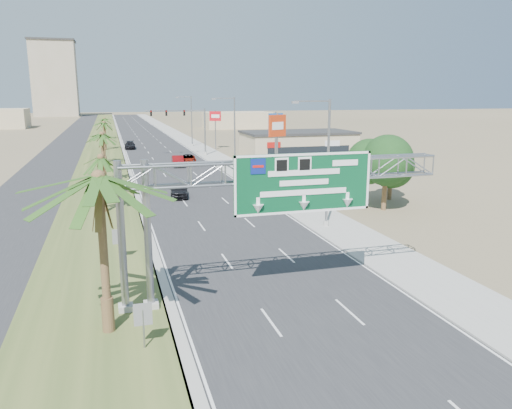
{
  "coord_description": "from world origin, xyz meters",
  "views": [
    {
      "loc": [
        -8.68,
        -13.31,
        10.32
      ],
      "look_at": [
        -0.88,
        13.26,
        4.2
      ],
      "focal_mm": 35.0,
      "sensor_mm": 36.0,
      "label": 1
    }
  ],
  "objects_px": {
    "signal_mast": "(193,127)",
    "car_far": "(130,145)",
    "store_building": "(298,145)",
    "sign_gantry": "(271,182)",
    "car_left_lane": "(179,190)",
    "car_right_lane": "(188,159)",
    "pole_sign_red_far": "(215,119)",
    "palm_near": "(99,179)",
    "car_mid_lane": "(178,161)",
    "pole_sign_blue": "(276,128)",
    "pole_sign_red_near": "(277,130)"
  },
  "relations": [
    {
      "from": "signal_mast",
      "to": "pole_sign_red_far",
      "type": "bearing_deg",
      "value": 57.32
    },
    {
      "from": "pole_sign_red_near",
      "to": "car_right_lane",
      "type": "bearing_deg",
      "value": 106.55
    },
    {
      "from": "pole_sign_red_far",
      "to": "car_right_lane",
      "type": "bearing_deg",
      "value": -113.71
    },
    {
      "from": "car_right_lane",
      "to": "car_far",
      "type": "distance_m",
      "value": 25.15
    },
    {
      "from": "car_left_lane",
      "to": "car_far",
      "type": "distance_m",
      "value": 49.25
    },
    {
      "from": "pole_sign_red_near",
      "to": "car_mid_lane",
      "type": "bearing_deg",
      "value": 113.35
    },
    {
      "from": "car_left_lane",
      "to": "signal_mast",
      "type": "bearing_deg",
      "value": 85.44
    },
    {
      "from": "sign_gantry",
      "to": "pole_sign_red_near",
      "type": "bearing_deg",
      "value": 70.74
    },
    {
      "from": "store_building",
      "to": "pole_sign_blue",
      "type": "height_order",
      "value": "pole_sign_blue"
    },
    {
      "from": "store_building",
      "to": "car_left_lane",
      "type": "height_order",
      "value": "store_building"
    },
    {
      "from": "car_left_lane",
      "to": "pole_sign_blue",
      "type": "bearing_deg",
      "value": 47.97
    },
    {
      "from": "car_mid_lane",
      "to": "palm_near",
      "type": "bearing_deg",
      "value": -97.05
    },
    {
      "from": "car_far",
      "to": "signal_mast",
      "type": "bearing_deg",
      "value": -51.89
    },
    {
      "from": "car_mid_lane",
      "to": "car_far",
      "type": "bearing_deg",
      "value": 106.02
    },
    {
      "from": "car_far",
      "to": "store_building",
      "type": "bearing_deg",
      "value": -34.1
    },
    {
      "from": "palm_near",
      "to": "car_mid_lane",
      "type": "relative_size",
      "value": 1.79
    },
    {
      "from": "palm_near",
      "to": "pole_sign_blue",
      "type": "xyz_separation_m",
      "value": [
        21.68,
        41.63,
        -0.87
      ]
    },
    {
      "from": "car_left_lane",
      "to": "car_right_lane",
      "type": "xyz_separation_m",
      "value": [
        4.84,
        25.2,
        -0.07
      ]
    },
    {
      "from": "store_building",
      "to": "pole_sign_red_near",
      "type": "relative_size",
      "value": 2.16
    },
    {
      "from": "sign_gantry",
      "to": "palm_near",
      "type": "xyz_separation_m",
      "value": [
        -8.14,
        -1.93,
        0.87
      ]
    },
    {
      "from": "signal_mast",
      "to": "car_far",
      "type": "height_order",
      "value": "signal_mast"
    },
    {
      "from": "sign_gantry",
      "to": "pole_sign_red_near",
      "type": "xyz_separation_m",
      "value": [
        10.44,
        29.87,
        0.43
      ]
    },
    {
      "from": "car_far",
      "to": "pole_sign_red_far",
      "type": "height_order",
      "value": "pole_sign_red_far"
    },
    {
      "from": "car_far",
      "to": "pole_sign_blue",
      "type": "relative_size",
      "value": 0.6
    },
    {
      "from": "signal_mast",
      "to": "car_far",
      "type": "distance_m",
      "value": 17.95
    },
    {
      "from": "store_building",
      "to": "car_far",
      "type": "bearing_deg",
      "value": 143.07
    },
    {
      "from": "car_right_lane",
      "to": "car_far",
      "type": "relative_size",
      "value": 0.99
    },
    {
      "from": "store_building",
      "to": "pole_sign_blue",
      "type": "xyz_separation_m",
      "value": [
        -9.52,
        -16.37,
        4.06
      ]
    },
    {
      "from": "pole_sign_red_far",
      "to": "car_far",
      "type": "bearing_deg",
      "value": 161.17
    },
    {
      "from": "pole_sign_red_near",
      "to": "pole_sign_red_far",
      "type": "relative_size",
      "value": 1.12
    },
    {
      "from": "palm_near",
      "to": "pole_sign_red_near",
      "type": "distance_m",
      "value": 36.83
    },
    {
      "from": "pole_sign_red_far",
      "to": "signal_mast",
      "type": "bearing_deg",
      "value": -122.68
    },
    {
      "from": "signal_mast",
      "to": "palm_near",
      "type": "bearing_deg",
      "value": -102.66
    },
    {
      "from": "car_mid_lane",
      "to": "pole_sign_blue",
      "type": "xyz_separation_m",
      "value": [
        11.69,
        -10.07,
        5.3
      ]
    },
    {
      "from": "car_far",
      "to": "pole_sign_red_far",
      "type": "xyz_separation_m",
      "value": [
        15.78,
        -5.38,
        5.09
      ]
    },
    {
      "from": "car_mid_lane",
      "to": "pole_sign_red_near",
      "type": "relative_size",
      "value": 0.56
    },
    {
      "from": "pole_sign_red_near",
      "to": "pole_sign_red_far",
      "type": "bearing_deg",
      "value": 87.92
    },
    {
      "from": "sign_gantry",
      "to": "palm_near",
      "type": "height_order",
      "value": "palm_near"
    },
    {
      "from": "palm_near",
      "to": "pole_sign_red_far",
      "type": "relative_size",
      "value": 1.13
    },
    {
      "from": "car_mid_lane",
      "to": "car_left_lane",
      "type": "bearing_deg",
      "value": -93.46
    },
    {
      "from": "signal_mast",
      "to": "store_building",
      "type": "xyz_separation_m",
      "value": [
        16.83,
        -5.97,
        -2.85
      ]
    },
    {
      "from": "store_building",
      "to": "car_mid_lane",
      "type": "distance_m",
      "value": 22.16
    },
    {
      "from": "car_mid_lane",
      "to": "car_far",
      "type": "height_order",
      "value": "car_mid_lane"
    },
    {
      "from": "car_mid_lane",
      "to": "car_far",
      "type": "xyz_separation_m",
      "value": [
        -5.7,
        26.53,
        -0.06
      ]
    },
    {
      "from": "car_mid_lane",
      "to": "pole_sign_blue",
      "type": "height_order",
      "value": "pole_sign_blue"
    },
    {
      "from": "car_mid_lane",
      "to": "car_far",
      "type": "relative_size",
      "value": 0.96
    },
    {
      "from": "signal_mast",
      "to": "sign_gantry",
      "type": "bearing_deg",
      "value": -95.74
    },
    {
      "from": "pole_sign_blue",
      "to": "car_left_lane",
      "type": "bearing_deg",
      "value": -139.29
    },
    {
      "from": "signal_mast",
      "to": "store_building",
      "type": "relative_size",
      "value": 0.57
    },
    {
      "from": "palm_near",
      "to": "car_right_lane",
      "type": "xyz_separation_m",
      "value": [
        11.9,
        54.26,
        -6.26
      ]
    }
  ]
}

